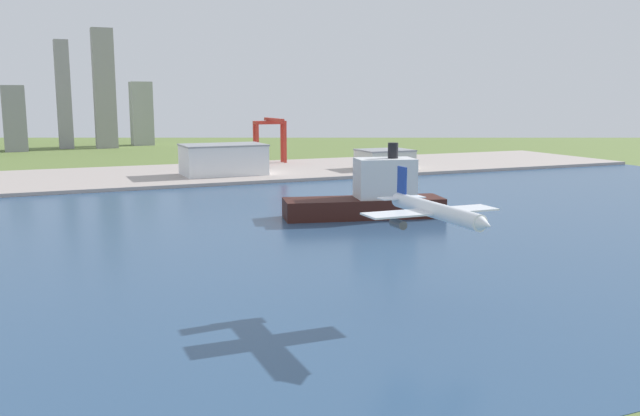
# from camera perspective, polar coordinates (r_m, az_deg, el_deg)

# --- Properties ---
(ground_plane) EXTENTS (2400.00, 2400.00, 0.00)m
(ground_plane) POSITION_cam_1_polar(r_m,az_deg,el_deg) (342.84, -10.54, -1.01)
(ground_plane) COLOR olive
(water_bay) EXTENTS (840.00, 360.00, 0.15)m
(water_bay) POSITION_cam_1_polar(r_m,az_deg,el_deg) (285.69, -7.86, -3.01)
(water_bay) COLOR #2D4C70
(water_bay) RESTS_ON ground
(industrial_pier) EXTENTS (840.00, 140.00, 2.50)m
(industrial_pier) POSITION_cam_1_polar(r_m,az_deg,el_deg) (527.84, -15.13, 2.59)
(industrial_pier) COLOR #A89B94
(industrial_pier) RESTS_ON ground
(airplane_landing) EXTENTS (39.64, 46.45, 14.63)m
(airplane_landing) POSITION_cam_1_polar(r_m,az_deg,el_deg) (188.12, 9.77, -0.27)
(airplane_landing) COLOR white
(cargo_ship) EXTENTS (83.90, 39.56, 37.75)m
(cargo_ship) POSITION_cam_1_polar(r_m,az_deg,el_deg) (344.19, 4.40, 1.01)
(cargo_ship) COLOR #381914
(cargo_ship) RESTS_ON water_bay
(port_crane_red) EXTENTS (28.08, 45.63, 39.75)m
(port_crane_red) POSITION_cam_1_polar(r_m,az_deg,el_deg) (597.71, -4.20, 6.59)
(port_crane_red) COLOR #B72D23
(port_crane_red) RESTS_ON industrial_pier
(warehouse_main) EXTENTS (61.50, 38.56, 22.95)m
(warehouse_main) POSITION_cam_1_polar(r_m,az_deg,el_deg) (515.30, -8.16, 4.09)
(warehouse_main) COLOR white
(warehouse_main) RESTS_ON industrial_pier
(warehouse_annex) EXTENTS (41.12, 33.61, 15.65)m
(warehouse_annex) POSITION_cam_1_polar(r_m,az_deg,el_deg) (554.98, 5.48, 4.14)
(warehouse_annex) COLOR silver
(warehouse_annex) RESTS_ON industrial_pier
(distant_skyline) EXTENTS (278.17, 70.26, 138.70)m
(distant_skyline) POSITION_cam_1_polar(r_m,az_deg,el_deg) (850.05, -22.23, 7.91)
(distant_skyline) COLOR #A4A8A9
(distant_skyline) RESTS_ON ground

